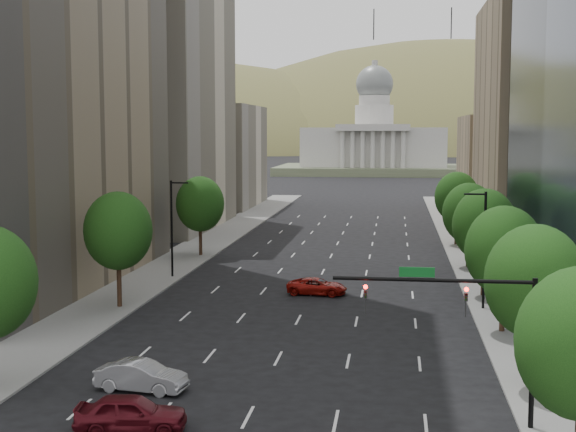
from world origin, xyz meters
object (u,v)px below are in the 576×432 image
at_px(traffic_signal, 477,317).
at_px(car_silver, 141,376).
at_px(car_red_far, 317,286).
at_px(capitol, 374,147).
at_px(car_maroon, 131,413).

relative_size(traffic_signal, car_silver, 1.90).
bearing_deg(car_red_far, traffic_signal, -156.83).
bearing_deg(car_red_far, capitol, 4.30).
relative_size(capitol, car_maroon, 11.95).
bearing_deg(car_maroon, capitol, -8.64).
height_order(traffic_signal, car_maroon, traffic_signal).
distance_m(traffic_signal, car_silver, 17.57).
height_order(capitol, car_silver, capitol).
distance_m(car_maroon, car_silver, 5.76).
height_order(traffic_signal, car_silver, traffic_signal).
relative_size(capitol, car_silver, 12.48).
relative_size(car_silver, car_red_far, 0.97).
bearing_deg(traffic_signal, car_red_far, 109.02).
bearing_deg(car_red_far, car_maroon, 174.56).
bearing_deg(car_red_far, car_silver, 169.79).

